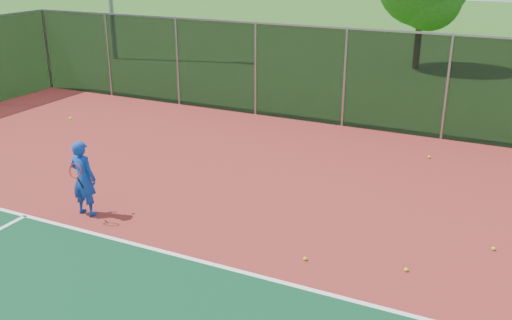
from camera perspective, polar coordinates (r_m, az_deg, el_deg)
The scene contains 6 objects.
fence_back at distance 17.08m, azimuth 18.56°, elevation 6.95°, with size 30.00×0.06×3.03m.
tennis_player at distance 12.20m, azimuth -16.90°, elevation -1.74°, with size 0.60×0.61×2.05m.
practice_ball_0 at distance 11.50m, azimuth 22.66°, elevation -8.19°, with size 0.07×0.07×0.07m, color #CFE11A.
practice_ball_4 at distance 10.35m, azimuth 4.92°, elevation -9.81°, with size 0.07×0.07×0.07m, color #CFE11A.
practice_ball_6 at distance 15.76m, azimuth 16.93°, elevation 0.29°, with size 0.07×0.07×0.07m, color #CFE11A.
practice_ball_7 at distance 10.33m, azimuth 14.78°, elevation -10.56°, with size 0.07×0.07×0.07m, color #CFE11A.
Camera 1 is at (1.94, -4.56, 5.28)m, focal length 40.00 mm.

